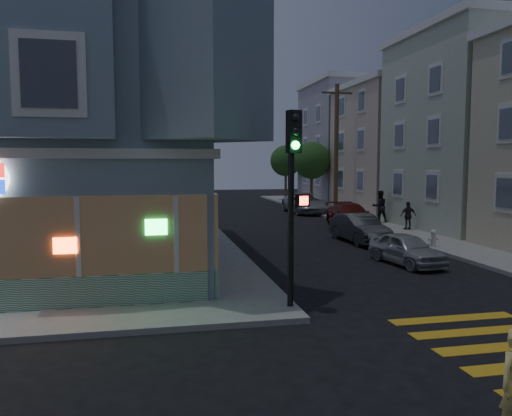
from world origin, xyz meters
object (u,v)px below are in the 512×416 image
object	(u,v)px
street_tree_near	(312,161)
pedestrian_a	(380,206)
utility_pole	(336,148)
street_tree_far	(286,161)
parked_car_b	(360,228)
pedestrian_b	(408,216)
fire_hydrant	(433,238)
traffic_signal	(293,175)
parked_car_c	(350,216)
parked_car_d	(306,203)
parked_car_a	(406,249)

from	to	relation	value
street_tree_near	pedestrian_a	distance (m)	11.24
utility_pole	street_tree_near	world-z (taller)	utility_pole
street_tree_far	parked_car_b	xyz separation A→B (m)	(-3.19, -25.02, -3.26)
pedestrian_b	fire_hydrant	size ratio (longest dim) A/B	2.05
traffic_signal	street_tree_far	bearing A→B (deg)	65.70
parked_car_c	traffic_signal	size ratio (longest dim) A/B	0.98
pedestrian_a	pedestrian_b	world-z (taller)	pedestrian_a
street_tree_near	traffic_signal	xyz separation A→B (m)	(-9.38, -27.10, -0.47)
traffic_signal	parked_car_d	bearing A→B (deg)	62.31
fire_hydrant	street_tree_far	bearing A→B (deg)	88.13
pedestrian_b	parked_car_a	world-z (taller)	pedestrian_b
pedestrian_a	parked_car_a	bearing A→B (deg)	70.70
utility_pole	street_tree_near	size ratio (longest dim) A/B	1.70
parked_car_d	utility_pole	bearing A→B (deg)	-64.67
pedestrian_b	parked_car_c	bearing A→B (deg)	-47.34
street_tree_near	pedestrian_b	world-z (taller)	street_tree_near
traffic_signal	pedestrian_a	bearing A→B (deg)	48.60
pedestrian_b	parked_car_d	size ratio (longest dim) A/B	0.28
street_tree_near	fire_hydrant	size ratio (longest dim) A/B	7.13
street_tree_near	street_tree_far	distance (m)	8.00
utility_pole	parked_car_a	bearing A→B (deg)	-101.84
pedestrian_b	parked_car_c	world-z (taller)	pedestrian_b
pedestrian_a	parked_car_c	world-z (taller)	pedestrian_a
utility_pole	pedestrian_b	distance (m)	9.24
street_tree_near	parked_car_b	bearing A→B (deg)	-100.62
pedestrian_a	pedestrian_b	distance (m)	3.48
pedestrian_a	parked_car_d	bearing A→B (deg)	-71.08
parked_car_b	pedestrian_a	bearing A→B (deg)	54.44
pedestrian_b	traffic_signal	distance (m)	16.54
pedestrian_a	fire_hydrant	distance (m)	8.94
street_tree_far	parked_car_c	world-z (taller)	street_tree_far
parked_car_b	parked_car_d	bearing A→B (deg)	80.28
utility_pole	traffic_signal	xyz separation A→B (m)	(-9.18, -21.10, -1.33)
street_tree_near	parked_car_b	world-z (taller)	street_tree_near
street_tree_far	pedestrian_a	world-z (taller)	street_tree_far
pedestrian_a	traffic_signal	world-z (taller)	traffic_signal
utility_pole	street_tree_near	distance (m)	6.06
pedestrian_a	parked_car_a	size ratio (longest dim) A/B	0.56
parked_car_a	parked_car_c	bearing A→B (deg)	71.45
pedestrian_b	utility_pole	bearing A→B (deg)	-83.07
pedestrian_b	parked_car_b	xyz separation A→B (m)	(-3.99, -2.70, -0.24)
street_tree_far	parked_car_a	xyz separation A→B (m)	(-3.60, -30.22, -3.35)
street_tree_far	parked_car_d	size ratio (longest dim) A/B	0.97
parked_car_d	fire_hydrant	distance (m)	16.27
parked_car_d	fire_hydrant	world-z (taller)	parked_car_d
parked_car_d	street_tree_far	bearing A→B (deg)	81.64
pedestrian_b	parked_car_b	bearing A→B (deg)	34.13
parked_car_b	parked_car_d	world-z (taller)	parked_car_d
utility_pole	parked_car_d	world-z (taller)	utility_pole
parked_car_a	utility_pole	bearing A→B (deg)	71.02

